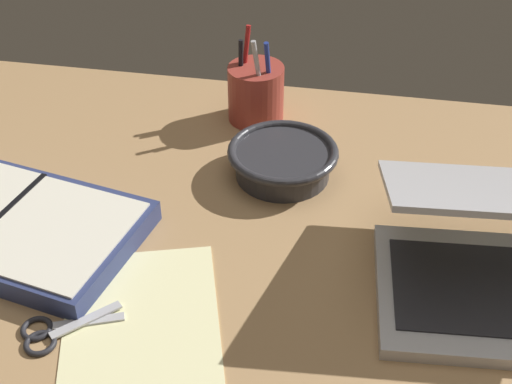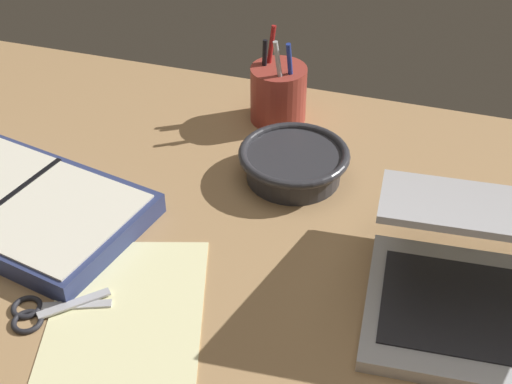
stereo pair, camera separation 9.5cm
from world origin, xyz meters
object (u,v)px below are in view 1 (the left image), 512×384
laptop (505,259)px  scissors (50,332)px  planner (5,223)px  bowl (283,160)px  pen_cup (256,93)px

laptop → scissors: laptop is taller
planner → bowl: bearing=41.2°
pen_cup → laptop: bearing=-42.6°
laptop → pen_cup: bearing=132.9°
laptop → planner: bearing=176.7°
pen_cup → planner: bearing=-128.6°
laptop → pen_cup: laptop is taller
bowl → scissors: bearing=-121.5°
bowl → pen_cup: (-7.03, 15.67, 2.18)cm
bowl → scissors: size_ratio=1.43×
bowl → planner: 41.17cm
bowl → planner: size_ratio=0.42×
bowl → laptop: bearing=-31.8°
planner → scissors: size_ratio=3.43×
laptop → scissors: 56.20cm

